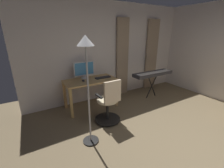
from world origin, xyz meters
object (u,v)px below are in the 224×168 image
floor_lamp (87,64)px  computer_monitor (84,69)px  computer_mouse (83,81)px  piano_keyboard (153,74)px  computer_keyboard (103,77)px  office_chair (109,103)px  desk (91,84)px

floor_lamp → computer_monitor: bearing=-108.3°
computer_mouse → piano_keyboard: (-1.99, 0.30, -0.05)m
computer_keyboard → computer_mouse: bearing=2.0°
office_chair → computer_monitor: computer_monitor is taller
office_chair → computer_mouse: (0.24, -0.82, 0.31)m
computer_keyboard → floor_lamp: size_ratio=0.22×
desk → computer_monitor: 0.40m
computer_monitor → computer_mouse: (0.13, 0.24, -0.21)m
computer_monitor → floor_lamp: size_ratio=0.29×
office_chair → floor_lamp: (0.59, 0.37, 0.96)m
computer_monitor → computer_keyboard: bearing=151.9°
computer_monitor → computer_mouse: 0.34m
office_chair → piano_keyboard: (-1.75, -0.52, 0.26)m
piano_keyboard → computer_keyboard: bearing=-12.4°
desk → office_chair: office_chair is taller
computer_keyboard → office_chair: bearing=70.4°
computer_monitor → floor_lamp: bearing=71.7°
computer_keyboard → computer_mouse: (0.54, 0.02, 0.01)m
computer_monitor → piano_keyboard: computer_monitor is taller
computer_keyboard → desk: bearing=-2.8°
desk → piano_keyboard: bearing=169.5°
computer_mouse → computer_monitor: bearing=-117.7°
computer_monitor → computer_mouse: size_ratio=5.27×
computer_keyboard → piano_keyboard: 1.49m
desk → computer_keyboard: computer_keyboard is taller
computer_keyboard → computer_mouse: computer_mouse is taller
office_chair → computer_keyboard: office_chair is taller
computer_keyboard → piano_keyboard: piano_keyboard is taller
office_chair → computer_mouse: size_ratio=9.76×
desk → piano_keyboard: piano_keyboard is taller
computer_keyboard → piano_keyboard: bearing=167.7°
desk → piano_keyboard: size_ratio=1.01×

